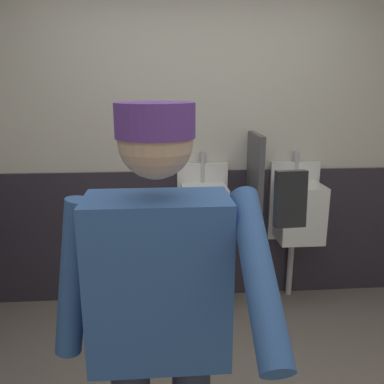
# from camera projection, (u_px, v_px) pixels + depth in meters

# --- Properties ---
(wall_back) EXTENTS (4.57, 0.12, 2.52)m
(wall_back) POSITION_uv_depth(u_px,v_px,m) (199.00, 148.00, 3.20)
(wall_back) COLOR beige
(wall_back) RESTS_ON ground_plane
(wainscot_band_back) EXTENTS (3.97, 0.03, 1.09)m
(wainscot_band_back) POSITION_uv_depth(u_px,v_px,m) (199.00, 235.00, 3.31)
(wainscot_band_back) COLOR #2D2833
(wainscot_band_back) RESTS_ON ground_plane
(urinal_left) EXTENTS (0.40, 0.34, 1.24)m
(urinal_left) POSITION_uv_depth(u_px,v_px,m) (204.00, 213.00, 3.11)
(urinal_left) COLOR white
(urinal_left) RESTS_ON ground_plane
(urinal_middle) EXTENTS (0.40, 0.34, 1.24)m
(urinal_middle) POSITION_uv_depth(u_px,v_px,m) (298.00, 211.00, 3.17)
(urinal_middle) COLOR white
(urinal_middle) RESTS_ON ground_plane
(privacy_divider_panel) EXTENTS (0.04, 0.40, 0.90)m
(privacy_divider_panel) POSITION_uv_depth(u_px,v_px,m) (254.00, 193.00, 3.03)
(privacy_divider_panel) COLOR #4C4C51
(person) EXTENTS (0.69, 0.60, 1.69)m
(person) POSITION_uv_depth(u_px,v_px,m) (159.00, 306.00, 1.36)
(person) COLOR #2D3342
(person) RESTS_ON ground_plane
(cell_phone) EXTENTS (0.06, 0.03, 0.11)m
(cell_phone) POSITION_uv_depth(u_px,v_px,m) (290.00, 199.00, 0.77)
(cell_phone) COLOR black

